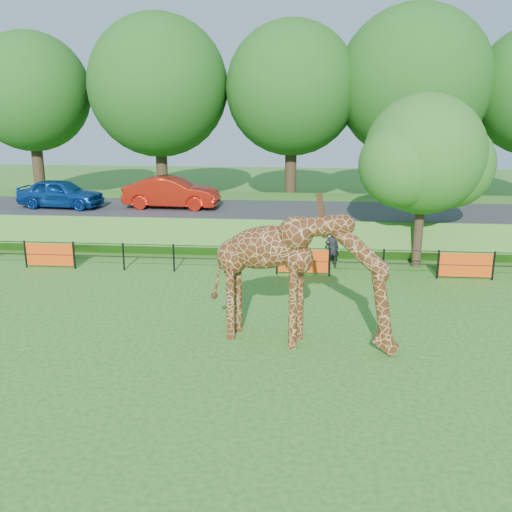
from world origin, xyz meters
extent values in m
plane|color=#266519|center=(0.00, 0.00, 0.00)|extent=(90.00, 90.00, 0.00)
cube|color=#266519|center=(0.00, 15.50, 0.65)|extent=(40.00, 9.00, 1.30)
cube|color=#2E2E31|center=(0.00, 14.00, 1.36)|extent=(40.00, 5.00, 0.12)
imported|color=#1345A2|center=(-8.81, 13.47, 2.12)|extent=(4.24, 2.05, 1.40)
imported|color=#B51A0C|center=(-3.44, 13.88, 2.17)|extent=(4.61, 1.78, 1.50)
imported|color=black|center=(4.12, 9.16, 0.78)|extent=(0.61, 0.45, 1.55)
cylinder|color=#312316|center=(7.50, 9.60, 1.60)|extent=(0.36, 0.36, 3.20)
sphere|color=#1E661C|center=(7.50, 9.60, 4.46)|extent=(4.60, 4.60, 4.60)
sphere|color=#1E661C|center=(8.65, 10.29, 4.00)|extent=(3.45, 3.45, 3.45)
sphere|color=#1E661C|center=(6.58, 8.91, 4.12)|extent=(3.22, 3.22, 3.22)
cylinder|color=#312316|center=(-14.00, 22.00, 2.50)|extent=(0.70, 0.70, 5.00)
sphere|color=#164913|center=(-14.00, 22.00, 6.98)|extent=(7.20, 7.20, 7.20)
cylinder|color=#312316|center=(-6.00, 22.00, 2.50)|extent=(0.70, 0.70, 5.00)
sphere|color=#164913|center=(-6.00, 22.00, 7.31)|extent=(8.40, 8.40, 8.40)
cylinder|color=#312316|center=(2.00, 22.00, 2.50)|extent=(0.70, 0.70, 5.00)
sphere|color=#164913|center=(2.00, 22.00, 7.14)|extent=(7.80, 7.80, 7.80)
cylinder|color=#312316|center=(9.00, 22.00, 2.50)|extent=(0.70, 0.70, 5.00)
sphere|color=#164913|center=(9.00, 22.00, 7.42)|extent=(8.80, 8.80, 8.80)
camera|label=1|loc=(3.18, -12.88, 6.38)|focal=40.00mm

